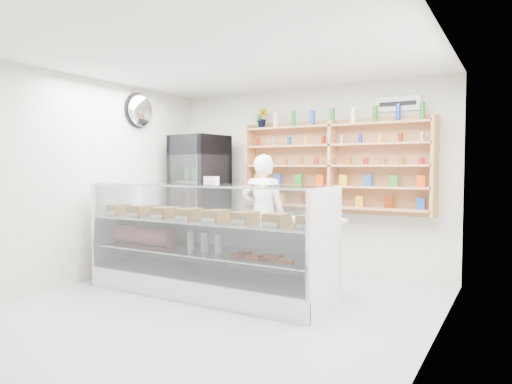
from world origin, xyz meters
The scene contains 8 objects.
room centered at (0.00, 0.00, 1.40)m, with size 5.00×5.00×5.00m.
display_counter centered at (-0.44, 0.57, 0.37)m, with size 3.15×0.94×1.37m.
shop_worker centered at (-0.37, 1.83, 0.89)m, with size 0.65×0.42×1.77m, color white.
drinks_cooler centered at (-1.60, 1.92, 1.05)m, with size 0.83×0.81×2.09m.
wall_shelving centered at (0.50, 2.34, 1.59)m, with size 2.84×0.28×1.33m.
potted_plant centered at (-0.67, 2.34, 2.35)m, with size 0.17×0.14×0.31m, color #1E6626.
security_mirror centered at (-2.17, 1.20, 2.45)m, with size 0.15×0.50×0.50m, color silver.
wall_sign centered at (1.40, 2.47, 2.45)m, with size 0.62×0.03×0.20m, color white.
Camera 1 is at (2.90, -3.98, 1.56)m, focal length 32.00 mm.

